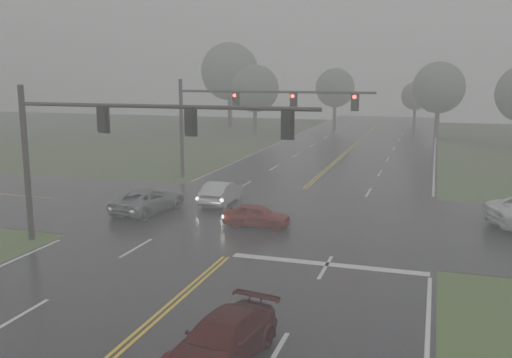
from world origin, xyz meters
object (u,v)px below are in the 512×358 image
(car_grey, at_px, (149,212))
(sedan_silver, at_px, (221,204))
(sedan_red, at_px, (257,227))
(signal_gantry_near, at_px, (107,135))
(signal_gantry_far, at_px, (239,109))

(car_grey, bearing_deg, sedan_silver, -124.44)
(sedan_red, distance_m, car_grey, 7.17)
(sedan_silver, height_order, signal_gantry_near, signal_gantry_near)
(sedan_silver, distance_m, signal_gantry_far, 9.56)
(car_grey, xyz_separation_m, signal_gantry_near, (1.62, -6.69, 5.36))
(sedan_silver, relative_size, car_grey, 0.85)
(car_grey, distance_m, signal_gantry_near, 8.72)
(sedan_red, bearing_deg, car_grey, 78.36)
(sedan_red, relative_size, sedan_silver, 0.83)
(sedan_red, xyz_separation_m, sedan_silver, (-3.78, 4.54, 0.00))
(sedan_silver, bearing_deg, sedan_red, 128.94)
(sedan_red, xyz_separation_m, car_grey, (-7.07, 1.15, 0.00))
(sedan_red, bearing_deg, sedan_silver, 37.37)
(signal_gantry_near, height_order, signal_gantry_far, signal_gantry_far)
(signal_gantry_near, bearing_deg, signal_gantry_far, 89.48)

